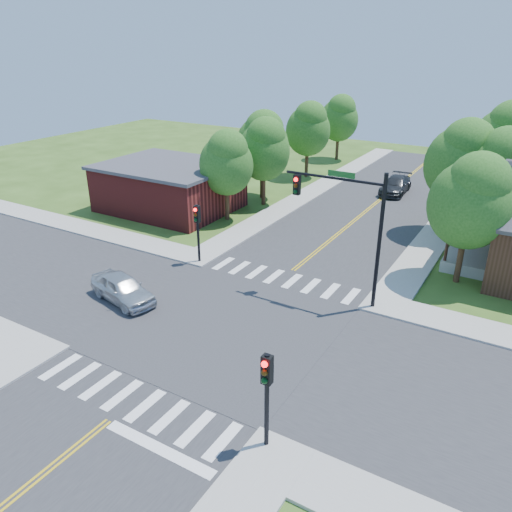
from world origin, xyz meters
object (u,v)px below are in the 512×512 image
Objects in this scene: signal_mast_ne at (349,215)px; signal_pole_se at (267,384)px; signal_pole_nw at (197,223)px; car_silver at (123,289)px; car_dgrey at (396,186)px.

signal_mast_ne is 11.55m from signal_pole_se.
signal_pole_nw is 6.38m from car_silver.
car_dgrey is (6.60, 27.38, 0.00)m from car_silver.
signal_pole_nw is at bearing -108.58° from car_dgrey.
signal_pole_se reaches higher than car_silver.
signal_pole_se is (1.69, -11.21, -2.19)m from signal_mast_ne.
signal_pole_se reaches higher than car_dgrey.
signal_pole_se is at bearing -81.44° from signal_mast_ne.
signal_mast_ne is 12.41m from car_silver.
signal_pole_se is 0.82× the size of car_silver.
signal_pole_se is 1.00× the size of signal_pole_nw.
signal_pole_se is at bearing -83.70° from car_dgrey.
car_dgrey is (6.10, 21.32, -1.92)m from signal_pole_nw.
signal_pole_nw is 0.73× the size of car_dgrey.
signal_mast_ne is 1.89× the size of signal_pole_nw.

